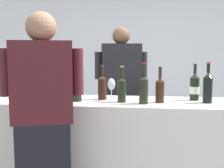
{
  "coord_description": "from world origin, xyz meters",
  "views": [
    {
      "loc": [
        0.34,
        -2.48,
        1.41
      ],
      "look_at": [
        0.02,
        0.0,
        1.14
      ],
      "focal_mm": 45.14,
      "sensor_mm": 36.0,
      "label": 1
    }
  ],
  "objects_px": {
    "wine_bottle_7": "(160,89)",
    "wine_glass": "(111,85)",
    "wine_bottle_1": "(77,86)",
    "wine_bottle_9": "(26,87)",
    "wine_bottle_8": "(72,86)",
    "wine_bottle_4": "(144,88)",
    "wine_bottle_3": "(208,87)",
    "wine_bottle_2": "(122,89)",
    "person_server": "(121,104)",
    "wine_bottle_0": "(102,87)",
    "wine_bottle_6": "(55,87)",
    "wine_bottle_5": "(195,87)",
    "person_guest": "(44,133)"
  },
  "relations": [
    {
      "from": "wine_bottle_7",
      "to": "person_server",
      "type": "relative_size",
      "value": 0.18
    },
    {
      "from": "wine_bottle_9",
      "to": "person_guest",
      "type": "height_order",
      "value": "person_guest"
    },
    {
      "from": "wine_bottle_1",
      "to": "wine_bottle_7",
      "type": "relative_size",
      "value": 1.18
    },
    {
      "from": "wine_bottle_3",
      "to": "wine_bottle_7",
      "type": "xyz_separation_m",
      "value": [
        -0.41,
        -0.03,
        -0.02
      ]
    },
    {
      "from": "wine_bottle_3",
      "to": "wine_bottle_6",
      "type": "bearing_deg",
      "value": -176.15
    },
    {
      "from": "wine_bottle_2",
      "to": "wine_bottle_4",
      "type": "relative_size",
      "value": 0.91
    },
    {
      "from": "wine_bottle_1",
      "to": "person_server",
      "type": "distance_m",
      "value": 0.89
    },
    {
      "from": "wine_bottle_0",
      "to": "wine_bottle_3",
      "type": "distance_m",
      "value": 0.93
    },
    {
      "from": "person_guest",
      "to": "wine_bottle_4",
      "type": "bearing_deg",
      "value": 31.44
    },
    {
      "from": "wine_bottle_7",
      "to": "person_server",
      "type": "bearing_deg",
      "value": 118.6
    },
    {
      "from": "wine_bottle_1",
      "to": "wine_bottle_9",
      "type": "xyz_separation_m",
      "value": [
        -0.52,
        0.1,
        -0.03
      ]
    },
    {
      "from": "wine_bottle_3",
      "to": "wine_bottle_8",
      "type": "bearing_deg",
      "value": 172.11
    },
    {
      "from": "wine_bottle_5",
      "to": "wine_bottle_4",
      "type": "bearing_deg",
      "value": -151.88
    },
    {
      "from": "wine_bottle_1",
      "to": "person_guest",
      "type": "bearing_deg",
      "value": -104.51
    },
    {
      "from": "wine_bottle_2",
      "to": "person_guest",
      "type": "height_order",
      "value": "person_guest"
    },
    {
      "from": "wine_bottle_5",
      "to": "wine_bottle_8",
      "type": "height_order",
      "value": "wine_bottle_5"
    },
    {
      "from": "wine_bottle_1",
      "to": "wine_bottle_4",
      "type": "relative_size",
      "value": 1.05
    },
    {
      "from": "wine_bottle_6",
      "to": "person_server",
      "type": "xyz_separation_m",
      "value": [
        0.51,
        0.8,
        -0.29
      ]
    },
    {
      "from": "wine_bottle_8",
      "to": "wine_bottle_4",
      "type": "bearing_deg",
      "value": -22.15
    },
    {
      "from": "wine_bottle_7",
      "to": "wine_glass",
      "type": "distance_m",
      "value": 0.43
    },
    {
      "from": "wine_bottle_8",
      "to": "person_server",
      "type": "relative_size",
      "value": 0.18
    },
    {
      "from": "wine_bottle_3",
      "to": "person_server",
      "type": "distance_m",
      "value": 1.12
    },
    {
      "from": "wine_bottle_3",
      "to": "wine_bottle_7",
      "type": "height_order",
      "value": "wine_bottle_3"
    },
    {
      "from": "wine_bottle_0",
      "to": "wine_glass",
      "type": "relative_size",
      "value": 1.55
    },
    {
      "from": "wine_bottle_2",
      "to": "wine_bottle_3",
      "type": "relative_size",
      "value": 0.91
    },
    {
      "from": "wine_bottle_8",
      "to": "wine_bottle_9",
      "type": "distance_m",
      "value": 0.42
    },
    {
      "from": "wine_bottle_5",
      "to": "wine_glass",
      "type": "bearing_deg",
      "value": -170.02
    },
    {
      "from": "wine_bottle_0",
      "to": "wine_bottle_8",
      "type": "relative_size",
      "value": 1.03
    },
    {
      "from": "wine_bottle_8",
      "to": "person_server",
      "type": "bearing_deg",
      "value": 51.7
    },
    {
      "from": "wine_bottle_0",
      "to": "wine_bottle_1",
      "type": "relative_size",
      "value": 0.87
    },
    {
      "from": "wine_bottle_0",
      "to": "wine_bottle_9",
      "type": "relative_size",
      "value": 1.02
    },
    {
      "from": "wine_bottle_8",
      "to": "wine_glass",
      "type": "height_order",
      "value": "wine_bottle_8"
    },
    {
      "from": "wine_bottle_2",
      "to": "wine_bottle_3",
      "type": "distance_m",
      "value": 0.74
    },
    {
      "from": "wine_bottle_9",
      "to": "wine_bottle_6",
      "type": "bearing_deg",
      "value": -21.9
    },
    {
      "from": "wine_bottle_1",
      "to": "wine_bottle_8",
      "type": "height_order",
      "value": "wine_bottle_1"
    },
    {
      "from": "wine_bottle_5",
      "to": "wine_bottle_6",
      "type": "relative_size",
      "value": 0.94
    },
    {
      "from": "wine_bottle_5",
      "to": "wine_bottle_6",
      "type": "height_order",
      "value": "wine_bottle_6"
    },
    {
      "from": "wine_bottle_2",
      "to": "wine_bottle_6",
      "type": "relative_size",
      "value": 0.89
    },
    {
      "from": "wine_bottle_6",
      "to": "wine_bottle_7",
      "type": "relative_size",
      "value": 1.15
    },
    {
      "from": "wine_bottle_0",
      "to": "wine_bottle_3",
      "type": "height_order",
      "value": "wine_bottle_3"
    },
    {
      "from": "wine_bottle_6",
      "to": "wine_bottle_8",
      "type": "height_order",
      "value": "wine_bottle_6"
    },
    {
      "from": "wine_bottle_1",
      "to": "wine_glass",
      "type": "relative_size",
      "value": 1.8
    },
    {
      "from": "person_guest",
      "to": "wine_glass",
      "type": "bearing_deg",
      "value": 52.21
    },
    {
      "from": "wine_bottle_8",
      "to": "person_server",
      "type": "distance_m",
      "value": 0.74
    },
    {
      "from": "wine_bottle_0",
      "to": "person_server",
      "type": "relative_size",
      "value": 0.18
    },
    {
      "from": "wine_bottle_9",
      "to": "person_guest",
      "type": "xyz_separation_m",
      "value": [
        0.39,
        -0.59,
        -0.26
      ]
    },
    {
      "from": "wine_bottle_1",
      "to": "wine_bottle_9",
      "type": "relative_size",
      "value": 1.18
    },
    {
      "from": "wine_bottle_2",
      "to": "person_server",
      "type": "relative_size",
      "value": 0.18
    },
    {
      "from": "wine_bottle_6",
      "to": "wine_bottle_9",
      "type": "height_order",
      "value": "wine_bottle_6"
    },
    {
      "from": "wine_bottle_0",
      "to": "wine_bottle_8",
      "type": "xyz_separation_m",
      "value": [
        -0.32,
        0.1,
        -0.01
      ]
    }
  ]
}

